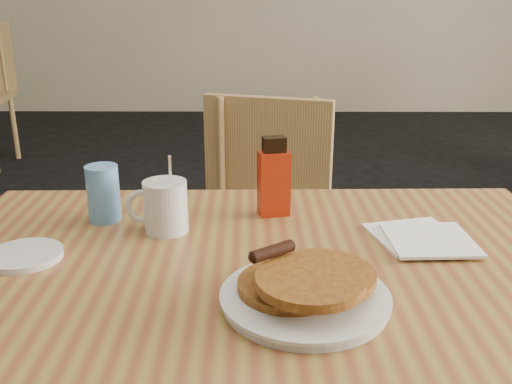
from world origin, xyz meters
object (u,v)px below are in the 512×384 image
(main_table, at_px, (262,286))
(chair_main_far, at_px, (267,220))
(coffee_mug, at_px, (164,206))
(pancake_plate, at_px, (306,290))
(syrup_bottle, at_px, (274,179))
(blue_tumbler, at_px, (103,193))

(main_table, xyz_separation_m, chair_main_far, (0.02, 0.73, -0.17))
(main_table, distance_m, coffee_mug, 0.26)
(chair_main_far, xyz_separation_m, coffee_mug, (-0.21, -0.58, 0.27))
(pancake_plate, xyz_separation_m, syrup_bottle, (-0.04, 0.38, 0.06))
(chair_main_far, height_order, coffee_mug, coffee_mug)
(syrup_bottle, height_order, blue_tumbler, syrup_bottle)
(main_table, bearing_deg, coffee_mug, 142.09)
(chair_main_far, distance_m, coffee_mug, 0.67)
(coffee_mug, bearing_deg, pancake_plate, -27.87)
(main_table, bearing_deg, pancake_plate, -63.34)
(main_table, distance_m, chair_main_far, 0.75)
(coffee_mug, height_order, syrup_bottle, syrup_bottle)
(pancake_plate, bearing_deg, blue_tumbler, 139.36)
(main_table, bearing_deg, syrup_bottle, 84.01)
(chair_main_far, relative_size, syrup_bottle, 5.25)
(pancake_plate, height_order, blue_tumbler, blue_tumbler)
(coffee_mug, xyz_separation_m, blue_tumbler, (-0.14, 0.06, 0.01))
(main_table, bearing_deg, chair_main_far, 88.49)
(coffee_mug, relative_size, blue_tumbler, 1.38)
(main_table, xyz_separation_m, pancake_plate, (0.07, -0.13, 0.07))
(chair_main_far, distance_m, pancake_plate, 0.89)
(syrup_bottle, bearing_deg, main_table, -108.61)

